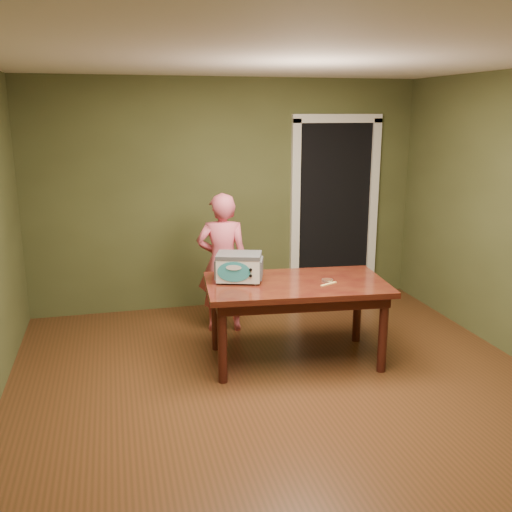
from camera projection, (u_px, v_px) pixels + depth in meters
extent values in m
plane|color=#532C17|center=(293.00, 402.00, 4.49)|extent=(5.00, 5.00, 0.00)
cube|color=#4C522C|center=(228.00, 195.00, 6.52)|extent=(4.50, 0.02, 2.60)
cube|color=white|center=(299.00, 54.00, 3.85)|extent=(4.50, 5.00, 0.02)
cube|color=black|center=(325.00, 208.00, 7.17)|extent=(0.90, 0.60, 2.10)
cube|color=black|center=(334.00, 212.00, 6.88)|extent=(0.90, 0.02, 2.10)
cube|color=white|center=(295.00, 214.00, 6.74)|extent=(0.10, 0.06, 2.20)
cube|color=white|center=(373.00, 210.00, 6.98)|extent=(0.10, 0.06, 2.20)
cube|color=white|center=(338.00, 118.00, 6.59)|extent=(1.10, 0.06, 0.10)
cube|color=#370E0C|center=(296.00, 285.00, 5.09)|extent=(1.68, 1.05, 0.05)
cube|color=#37130D|center=(296.00, 293.00, 5.11)|extent=(1.55, 0.92, 0.10)
cylinder|color=#37130D|center=(222.00, 343.00, 4.75)|extent=(0.08, 0.08, 0.70)
cylinder|color=#37130D|center=(216.00, 315.00, 5.42)|extent=(0.08, 0.08, 0.70)
cylinder|color=#37130D|center=(383.00, 334.00, 4.95)|extent=(0.08, 0.08, 0.70)
cylinder|color=#37130D|center=(357.00, 307.00, 5.62)|extent=(0.08, 0.08, 0.70)
cylinder|color=#4C4F54|center=(220.00, 283.00, 5.02)|extent=(0.03, 0.03, 0.02)
cylinder|color=#4C4F54|center=(223.00, 277.00, 5.22)|extent=(0.03, 0.03, 0.02)
cylinder|color=#4C4F54|center=(256.00, 284.00, 5.00)|extent=(0.03, 0.03, 0.02)
cylinder|color=#4C4F54|center=(258.00, 277.00, 5.20)|extent=(0.03, 0.03, 0.02)
cube|color=white|center=(239.00, 268.00, 5.08)|extent=(0.45, 0.38, 0.22)
cube|color=#4C4F54|center=(239.00, 255.00, 5.05)|extent=(0.46, 0.39, 0.03)
cube|color=#4C4F54|center=(217.00, 267.00, 5.09)|extent=(0.09, 0.24, 0.17)
cube|color=#4C4F54|center=(261.00, 268.00, 5.06)|extent=(0.09, 0.24, 0.17)
ellipsoid|color=teal|center=(234.00, 272.00, 4.94)|extent=(0.28, 0.10, 0.18)
cylinder|color=black|center=(251.00, 270.00, 4.93)|extent=(0.03, 0.02, 0.03)
cylinder|color=black|center=(251.00, 276.00, 4.94)|extent=(0.02, 0.02, 0.02)
cylinder|color=silver|center=(327.00, 280.00, 5.09)|extent=(0.10, 0.10, 0.02)
cylinder|color=#472817|center=(327.00, 280.00, 5.09)|extent=(0.09, 0.09, 0.01)
cube|color=#F4C96A|center=(329.00, 284.00, 5.01)|extent=(0.17, 0.10, 0.01)
imported|color=#DD5B71|center=(223.00, 263.00, 5.84)|extent=(0.58, 0.44, 1.44)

